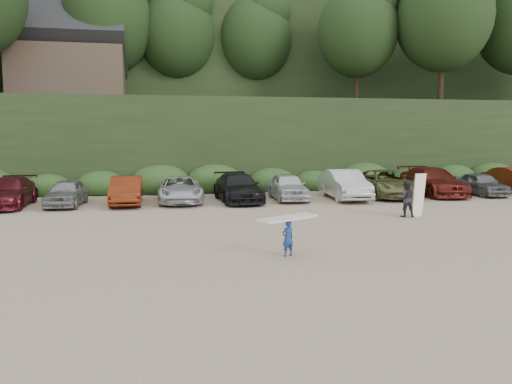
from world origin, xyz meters
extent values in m
plane|color=tan|center=(0.00, 0.00, 0.00)|extent=(120.00, 120.00, 0.00)
cube|color=black|center=(0.00, 22.00, 3.00)|extent=(80.00, 14.00, 6.00)
cube|color=black|center=(0.00, 40.00, 8.00)|extent=(90.00, 30.00, 16.00)
ellipsoid|color=black|center=(0.00, 22.00, 11.00)|extent=(66.00, 12.00, 10.00)
cube|color=#2B491E|center=(-0.55, 14.50, 0.60)|extent=(46.20, 2.00, 1.20)
cube|color=brown|center=(-12.00, 24.00, 8.00)|extent=(8.00, 6.00, 4.00)
imported|color=#50121C|center=(-13.08, 10.13, 0.73)|extent=(2.07, 5.04, 1.46)
imported|color=gray|center=(-10.28, 9.80, 0.68)|extent=(1.86, 4.10, 1.36)
imported|color=maroon|center=(-7.34, 9.82, 0.73)|extent=(1.55, 4.41, 1.45)
imported|color=#B3B5BA|center=(-4.59, 10.13, 0.69)|extent=(2.38, 5.01, 1.38)
imported|color=black|center=(-1.51, 9.87, 0.75)|extent=(2.32, 5.25, 1.50)
imported|color=silver|center=(1.31, 10.00, 0.74)|extent=(1.91, 4.41, 1.48)
imported|color=silver|center=(4.49, 9.64, 0.82)|extent=(2.04, 5.10, 1.65)
imported|color=#64673B|center=(7.20, 10.11, 0.78)|extent=(2.89, 5.73, 1.56)
imported|color=maroon|center=(10.33, 10.37, 0.82)|extent=(2.49, 5.73, 1.64)
imported|color=slate|center=(13.15, 9.76, 0.68)|extent=(1.72, 4.02, 1.35)
imported|color=navy|center=(-2.01, -2.48, 0.54)|extent=(0.46, 0.39, 1.09)
cube|color=silver|center=(-2.01, -2.48, 1.15)|extent=(2.01, 1.45, 0.08)
imported|color=black|center=(4.90, 3.39, 0.81)|extent=(0.89, 0.75, 1.62)
cube|color=white|center=(5.45, 3.29, 0.96)|extent=(0.57, 0.36, 1.91)
camera|label=1|loc=(-5.79, -16.55, 3.61)|focal=35.00mm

